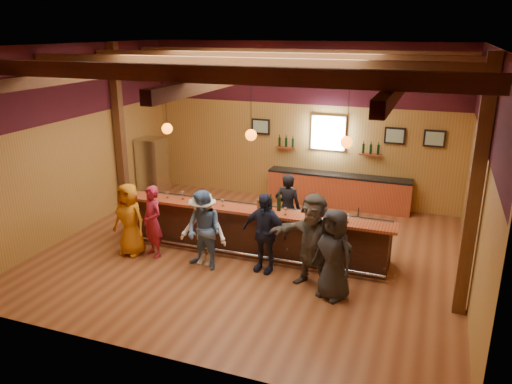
% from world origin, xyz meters
% --- Properties ---
extents(room, '(9.04, 9.00, 4.52)m').
position_xyz_m(room, '(0.00, 0.06, 3.21)').
color(room, brown).
rests_on(room, ground).
extents(bar_counter, '(6.30, 1.07, 1.11)m').
position_xyz_m(bar_counter, '(0.02, 0.15, 0.52)').
color(bar_counter, black).
rests_on(bar_counter, ground).
extents(back_bar_cabinet, '(4.00, 0.52, 0.95)m').
position_xyz_m(back_bar_cabinet, '(1.20, 3.72, 0.48)').
color(back_bar_cabinet, maroon).
rests_on(back_bar_cabinet, ground).
extents(window, '(0.95, 0.09, 0.95)m').
position_xyz_m(window, '(0.80, 3.95, 2.05)').
color(window, silver).
rests_on(window, room).
extents(framed_pictures, '(5.35, 0.05, 0.45)m').
position_xyz_m(framed_pictures, '(1.67, 3.94, 2.10)').
color(framed_pictures, black).
rests_on(framed_pictures, room).
extents(wine_shelves, '(3.00, 0.18, 0.30)m').
position_xyz_m(wine_shelves, '(0.80, 3.88, 1.62)').
color(wine_shelves, maroon).
rests_on(wine_shelves, room).
extents(pendant_lights, '(4.24, 0.24, 1.37)m').
position_xyz_m(pendant_lights, '(0.00, 0.00, 2.71)').
color(pendant_lights, black).
rests_on(pendant_lights, room).
extents(stainless_fridge, '(0.70, 0.70, 1.80)m').
position_xyz_m(stainless_fridge, '(-4.10, 2.60, 0.90)').
color(stainless_fridge, silver).
rests_on(stainless_fridge, ground).
extents(customer_orange, '(0.86, 0.62, 1.64)m').
position_xyz_m(customer_orange, '(-2.50, -0.98, 0.82)').
color(customer_orange, '#BC6C11').
rests_on(customer_orange, ground).
extents(customer_redvest, '(0.70, 0.61, 1.61)m').
position_xyz_m(customer_redvest, '(-1.98, -0.87, 0.80)').
color(customer_redvest, maroon).
rests_on(customer_redvest, ground).
extents(customer_denim, '(0.96, 0.83, 1.69)m').
position_xyz_m(customer_denim, '(-0.66, -1.02, 0.85)').
color(customer_denim, '#5579AB').
rests_on(customer_denim, ground).
extents(customer_white, '(1.05, 0.61, 1.61)m').
position_xyz_m(customer_white, '(-0.75, -0.87, 0.81)').
color(customer_white, white).
rests_on(customer_white, ground).
extents(customer_navy, '(1.05, 0.57, 1.69)m').
position_xyz_m(customer_navy, '(0.55, -0.71, 0.85)').
color(customer_navy, '#1C2038').
rests_on(customer_navy, ground).
extents(customer_brown, '(1.83, 0.93, 1.89)m').
position_xyz_m(customer_brown, '(1.63, -0.95, 0.94)').
color(customer_brown, '#524B42').
rests_on(customer_brown, ground).
extents(customer_dark, '(1.01, 0.89, 1.75)m').
position_xyz_m(customer_dark, '(2.11, -1.28, 0.87)').
color(customer_dark, '#242426').
rests_on(customer_dark, ground).
extents(bartender, '(0.62, 0.42, 1.66)m').
position_xyz_m(bartender, '(0.56, 0.91, 0.83)').
color(bartender, black).
rests_on(bartender, ground).
extents(ice_bucket, '(0.24, 0.24, 0.26)m').
position_xyz_m(ice_bucket, '(0.31, -0.16, 1.24)').
color(ice_bucket, brown).
rests_on(ice_bucket, bar_counter).
extents(bottle_a, '(0.07, 0.07, 0.34)m').
position_xyz_m(bottle_a, '(0.46, -0.02, 1.24)').
color(bottle_a, black).
rests_on(bottle_a, bar_counter).
extents(bottle_b, '(0.08, 0.08, 0.39)m').
position_xyz_m(bottle_b, '(0.65, -0.04, 1.26)').
color(bottle_b, black).
rests_on(bottle_b, bar_counter).
extents(glass_a, '(0.08, 0.08, 0.17)m').
position_xyz_m(glass_a, '(-2.38, -0.11, 1.23)').
color(glass_a, silver).
rests_on(glass_a, bar_counter).
extents(glass_b, '(0.07, 0.07, 0.16)m').
position_xyz_m(glass_b, '(-2.02, -0.12, 1.22)').
color(glass_b, silver).
rests_on(glass_b, bar_counter).
extents(glass_c, '(0.09, 0.09, 0.20)m').
position_xyz_m(glass_c, '(-1.64, -0.08, 1.25)').
color(glass_c, silver).
rests_on(glass_c, bar_counter).
extents(glass_d, '(0.07, 0.07, 0.17)m').
position_xyz_m(glass_d, '(-1.18, -0.23, 1.23)').
color(glass_d, silver).
rests_on(glass_d, bar_counter).
extents(glass_e, '(0.08, 0.08, 0.17)m').
position_xyz_m(glass_e, '(-0.60, -0.19, 1.23)').
color(glass_e, silver).
rests_on(glass_e, bar_counter).
extents(glass_f, '(0.07, 0.07, 0.17)m').
position_xyz_m(glass_f, '(0.85, -0.24, 1.23)').
color(glass_f, silver).
rests_on(glass_f, bar_counter).
extents(glass_g, '(0.07, 0.07, 0.16)m').
position_xyz_m(glass_g, '(1.57, -0.10, 1.23)').
color(glass_g, silver).
rests_on(glass_g, bar_counter).
extents(glass_h, '(0.09, 0.09, 0.20)m').
position_xyz_m(glass_h, '(2.17, -0.22, 1.25)').
color(glass_h, silver).
rests_on(glass_h, bar_counter).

